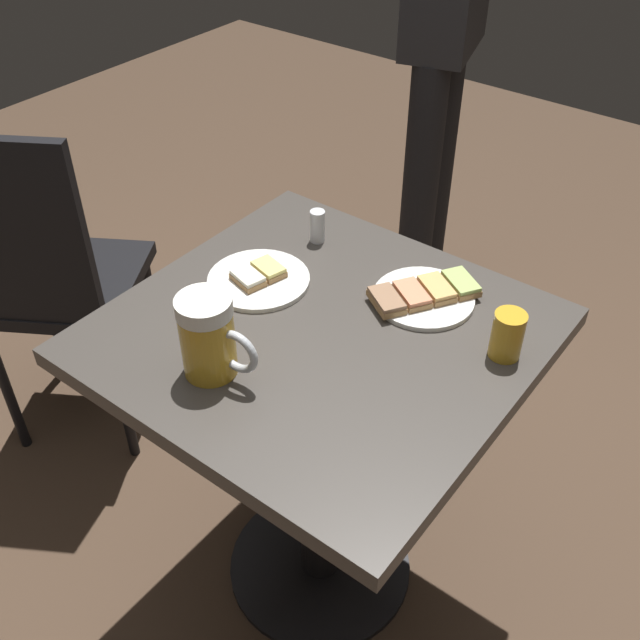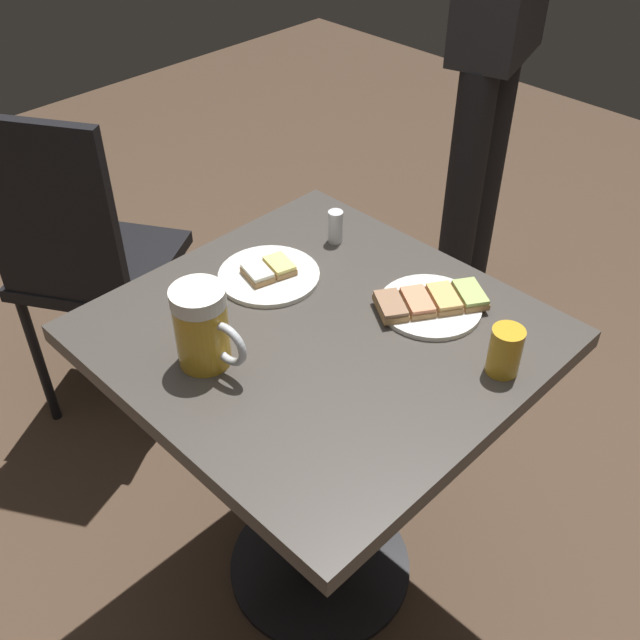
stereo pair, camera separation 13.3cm
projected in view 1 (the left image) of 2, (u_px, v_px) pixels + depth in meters
The scene contains 9 objects.
ground_plane at pixel (320, 566), 1.83m from camera, with size 6.00×6.00×0.00m, color #4C3828.
cafe_table at pixel (320, 397), 1.46m from camera, with size 0.71×0.73×0.76m.
plate_near at pixel (424, 295), 1.41m from camera, with size 0.22×0.19×0.03m.
plate_far at pixel (259, 278), 1.45m from camera, with size 0.20×0.20×0.03m.
beer_mug at pixel (209, 337), 1.21m from camera, with size 0.09×0.15×0.15m.
beer_glass_small at pixel (507, 335), 1.27m from camera, with size 0.06×0.06×0.09m, color gold.
salt_shaker at pixel (317, 226), 1.55m from camera, with size 0.03×0.03×0.07m, color silver.
cafe_chair at pixel (48, 274), 1.85m from camera, with size 0.52×0.52×0.96m.
patron_standing at pixel (444, 31), 2.08m from camera, with size 0.36×0.26×1.61m.
Camera 1 is at (0.82, 0.63, 1.63)m, focal length 41.74 mm.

